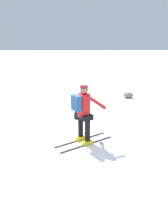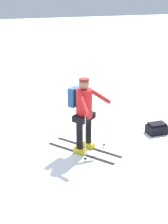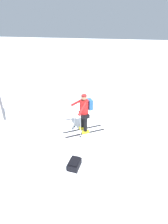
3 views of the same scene
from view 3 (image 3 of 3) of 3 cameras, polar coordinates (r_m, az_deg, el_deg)
The scene contains 4 objects.
ground_plane at distance 7.50m, azimuth 3.60°, elevation -6.85°, with size 80.00×80.00×0.00m, color white.
skier at distance 7.10m, azimuth 0.11°, elevation 0.28°, with size 1.73×1.33×1.70m.
dropped_backpack at distance 5.92m, azimuth -3.15°, elevation -16.54°, with size 0.39×0.53×0.28m.
trail_marker at distance 8.79m, azimuth -25.77°, elevation 3.84°, with size 0.11×0.11×1.88m.
Camera 3 is at (0.81, -6.10, 4.29)m, focal length 28.00 mm.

